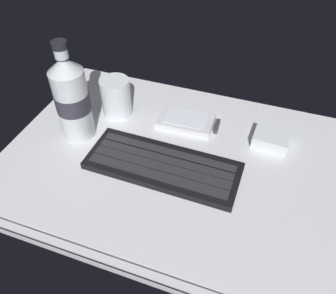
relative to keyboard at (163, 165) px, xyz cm
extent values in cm
cube|color=silver|center=(0.03, 2.92, -1.81)|extent=(64.00, 48.00, 2.00)
cube|color=silver|center=(0.03, -20.48, -0.41)|extent=(64.00, 1.20, 0.80)
cube|color=black|center=(0.00, 0.00, -0.11)|extent=(29.18, 11.48, 1.40)
cube|color=#28282B|center=(0.06, 3.30, 0.74)|extent=(26.71, 2.45, 0.30)
cube|color=#28282B|center=(0.02, 1.10, 0.74)|extent=(26.71, 2.45, 0.30)
cube|color=#28282B|center=(-0.02, -1.10, 0.74)|extent=(26.71, 2.45, 0.30)
cube|color=#28282B|center=(-0.06, -3.30, 0.74)|extent=(26.71, 2.45, 0.30)
cube|color=silver|center=(0.53, 14.42, -0.11)|extent=(12.32, 8.12, 1.40)
cube|color=silver|center=(0.53, 14.42, 0.64)|extent=(8.65, 6.29, 0.10)
cube|color=#333338|center=(6.92, 14.70, -0.11)|extent=(0.97, 3.83, 1.12)
cylinder|color=silver|center=(-15.42, 12.60, 3.44)|extent=(6.40, 6.40, 8.50)
cylinder|color=yellow|center=(-15.42, 12.60, 2.45)|extent=(5.50, 5.50, 6.12)
cylinder|color=silver|center=(-19.94, 3.58, 6.69)|extent=(6.60, 6.60, 15.00)
cone|color=silver|center=(-19.94, 3.58, 15.59)|extent=(6.60, 6.60, 2.80)
cylinder|color=silver|center=(-19.94, 3.58, 17.89)|extent=(2.51, 2.51, 1.80)
cylinder|color=black|center=(-19.94, 3.58, 19.39)|extent=(2.77, 2.77, 1.20)
cylinder|color=#2D2D38|center=(-19.94, 3.58, 7.44)|extent=(6.73, 6.73, 3.80)
cube|color=silver|center=(18.31, 13.93, 0.39)|extent=(7.31, 5.99, 2.40)
camera|label=1|loc=(15.69, -41.09, 47.33)|focal=36.59mm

